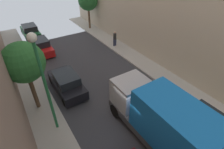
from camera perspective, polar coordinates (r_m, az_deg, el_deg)
name	(u,v)px	position (r m, az deg, el deg)	size (l,w,h in m)	color
ground	(137,120)	(11.87, 8.34, -14.61)	(32.00, 32.00, 0.00)	#38383D
sidewalk_right	(186,92)	(14.81, 23.39, -5.23)	(2.00, 44.00, 0.15)	#B7B2A8
parked_car_left_3	(67,83)	(13.88, -14.74, -2.70)	(1.78, 4.20, 1.57)	black
parked_car_left_4	(41,46)	(20.36, -22.44, 8.61)	(1.78, 4.20, 1.57)	red
parked_car_left_5	(30,31)	(25.04, -25.35, 12.73)	(1.78, 4.20, 1.57)	#1E6638
parked_car_right_2	(204,123)	(11.96, 27.98, -14.05)	(1.78, 4.20, 1.57)	gold
delivery_truck	(161,119)	(9.80, 15.88, -14.00)	(2.26, 6.60, 3.38)	#4C4C51
pedestrian	(115,38)	(19.92, 0.93, 11.92)	(0.40, 0.36, 1.72)	#2D334C
street_tree_0	(24,63)	(11.36, -27.15, 3.47)	(2.49, 2.49, 4.85)	brown
street_tree_1	(88,1)	(24.73, -7.98, 22.99)	(2.55, 2.55, 4.97)	brown
lamp_post	(43,75)	(9.10, -21.97, -0.01)	(0.44, 0.44, 6.14)	#26723F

